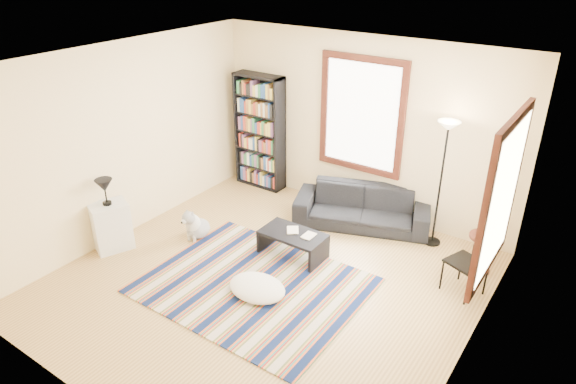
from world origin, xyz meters
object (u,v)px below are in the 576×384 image
Objects in this scene: bookshelf at (260,132)px; side_table at (482,253)px; coffee_table at (293,244)px; floor_cushion at (257,288)px; dog at (198,223)px; sofa at (362,207)px; folding_chair at (466,263)px; white_cabinet at (111,226)px; floor_lamp at (440,185)px.

side_table is at bearing -6.98° from bookshelf.
floor_cushion is at bearing -82.67° from coffee_table.
dog is at bearing -164.59° from coffee_table.
floor_cushion is (-0.26, -2.31, -0.20)m from sofa.
folding_chair is (4.00, -1.08, -0.57)m from bookshelf.
sofa is 3.77× the size of side_table.
white_cabinet reaches higher than dog.
side_table is (2.27, 1.11, 0.09)m from coffee_table.
folding_chair is (-0.05, -0.59, 0.16)m from side_table.
floor_cushion is 1.41× the size of side_table.
folding_chair is at bearing 13.18° from coffee_table.
white_cabinet is 1.21m from dog.
coffee_table is 2.29m from folding_chair.
white_cabinet is (-3.73, -2.72, -0.58)m from floor_lamp.
bookshelf reaches higher than floor_lamp.
floor_cushion is 2.90m from floor_lamp.
white_cabinet reaches higher than sofa.
side_table reaches higher than coffee_table.
coffee_table is at bearing -42.00° from bookshelf.
bookshelf is 4.06× the size of dog.
side_table is at bearing 44.29° from floor_cushion.
side_table is (1.88, -0.23, -0.03)m from sofa.
side_table is 1.10× the size of dog.
floor_lamp is (1.50, 1.43, 0.75)m from coffee_table.
white_cabinet is at bearing -136.45° from folding_chair.
bookshelf is 4.14m from side_table.
white_cabinet is at bearing -151.95° from side_table.
sofa is 4.13× the size of dog.
sofa is at bearing 44.24° from dog.
bookshelf is (-2.16, 0.27, 0.70)m from sofa.
bookshelf is 3.00m from white_cabinet.
side_table is (2.14, 2.09, 0.17)m from floor_cushion.
sofa is 1.39m from coffee_table.
sofa is 2.51m from dog.
bookshelf reaches higher than side_table.
sofa is 2.37× the size of folding_chair.
sofa reaches higher than coffee_table.
dog reaches higher than coffee_table.
floor_cushion is at bearing 30.34° from white_cabinet.
sofa is 1.28m from floor_lamp.
coffee_table is 1.67× the size of side_table.
bookshelf is at bearing -173.75° from folding_chair.
coffee_table is 1.00m from floor_cushion.
bookshelf is at bearing 138.00° from coffee_table.
coffee_table is at bearing 16.11° from dog.
coffee_table is at bearing -136.28° from floor_lamp.
white_cabinet is at bearing -149.94° from coffee_table.
bookshelf is 2.53m from coffee_table.
white_cabinet is (-4.50, -2.40, 0.08)m from side_table.
folding_chair is (2.09, 1.50, 0.33)m from floor_cushion.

